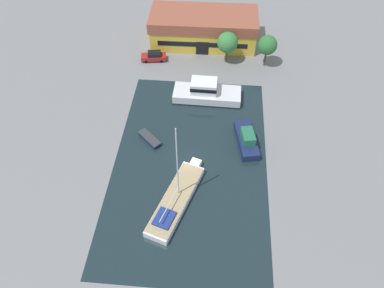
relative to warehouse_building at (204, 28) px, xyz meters
The scene contains 10 objects.
ground_plane 30.85m from the warehouse_building, 89.66° to the right, with size 440.00×440.00×0.00m, color slate.
water_canal 30.85m from the warehouse_building, 89.66° to the right, with size 21.35×35.84×0.01m, color #19282D.
warehouse_building is the anchor object (origin of this frame).
quay_tree_near_building 7.90m from the warehouse_building, 54.05° to the right, with size 3.67×3.67×5.92m.
quay_tree_by_water 13.40m from the warehouse_building, 30.36° to the right, with size 3.42×3.42×5.91m.
parked_car 11.30m from the warehouse_building, 141.17° to the right, with size 4.69×2.46×1.72m.
sailboat_moored 37.43m from the warehouse_building, 91.62° to the right, with size 6.70×13.18×12.87m.
motor_cruiser 16.95m from the warehouse_building, 84.80° to the right, with size 11.14×4.39×3.54m.
small_dinghy 27.75m from the warehouse_building, 103.04° to the right, with size 3.89×3.84×0.64m.
cabin_boat 27.60m from the warehouse_building, 72.98° to the right, with size 3.78×7.58×2.53m.
Camera 1 is at (3.07, -33.10, 41.01)m, focal length 35.00 mm.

